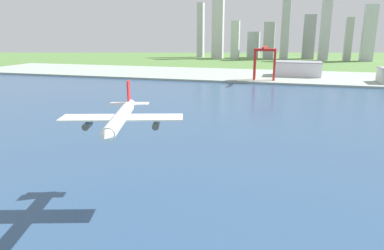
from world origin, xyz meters
TOP-DOWN VIEW (x-y plane):
  - ground_plane at (0.00, 300.00)m, footprint 2400.00×2400.00m
  - water_bay at (0.00, 240.00)m, footprint 840.00×360.00m
  - industrial_pier at (0.00, 490.00)m, footprint 840.00×140.00m
  - airplane_landing at (-16.33, 117.33)m, footprint 39.92×44.00m
  - port_crane_red at (4.45, 438.26)m, footprint 24.94×44.38m
  - warehouse_main at (43.22, 492.29)m, footprint 56.63×35.20m
  - distant_skyline at (7.30, 817.19)m, footprint 368.59×69.96m

SIDE VIEW (x-z plane):
  - ground_plane at x=0.00m, z-range 0.00..0.00m
  - water_bay at x=0.00m, z-range 0.00..0.15m
  - industrial_pier at x=0.00m, z-range 0.00..2.50m
  - warehouse_main at x=43.22m, z-range 2.52..20.76m
  - port_crane_red at x=4.45m, z-range 11.24..50.09m
  - airplane_landing at x=-16.33m, z-range 24.49..37.58m
  - distant_skyline at x=7.30m, z-range -15.13..121.70m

